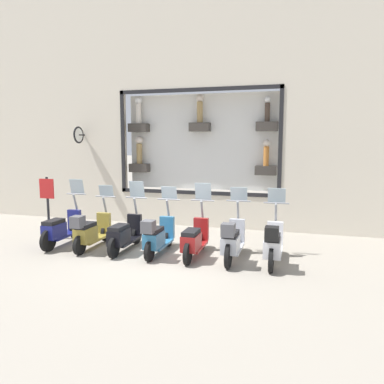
{
  "coord_description": "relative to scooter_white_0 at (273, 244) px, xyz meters",
  "views": [
    {
      "loc": [
        -8.08,
        -3.12,
        2.74
      ],
      "look_at": [
        1.66,
        -0.33,
        1.37
      ],
      "focal_mm": 35.0,
      "sensor_mm": 36.0,
      "label": 1
    }
  ],
  "objects": [
    {
      "name": "building_facade",
      "position": [
        3.44,
        2.63,
        4.63
      ],
      "size": [
        1.2,
        36.0,
        10.04
      ],
      "color": "beige",
      "rests_on": "ground_plane"
    },
    {
      "name": "scooter_red_2",
      "position": [
        0.06,
        1.83,
        -0.05
      ],
      "size": [
        1.8,
        0.6,
        1.7
      ],
      "color": "black",
      "rests_on": "ground_plane"
    },
    {
      "name": "scooter_white_0",
      "position": [
        0.0,
        0.0,
        0.0
      ],
      "size": [
        1.81,
        0.61,
        1.63
      ],
      "color": "black",
      "rests_on": "ground_plane"
    },
    {
      "name": "scooter_black_4",
      "position": [
        0.06,
        3.66,
        -0.05
      ],
      "size": [
        1.8,
        0.6,
        1.7
      ],
      "color": "black",
      "rests_on": "ground_plane"
    },
    {
      "name": "shop_sign_post",
      "position": [
        0.58,
        6.25,
        0.47
      ],
      "size": [
        0.36,
        0.45,
        1.76
      ],
      "color": "#232326",
      "rests_on": "ground_plane"
    },
    {
      "name": "scooter_teal_3",
      "position": [
        -0.01,
        2.74,
        -0.02
      ],
      "size": [
        1.8,
        0.61,
        1.58
      ],
      "color": "black",
      "rests_on": "ground_plane"
    },
    {
      "name": "scooter_olive_5",
      "position": [
        -0.01,
        4.57,
        -0.02
      ],
      "size": [
        1.8,
        0.61,
        1.56
      ],
      "color": "black",
      "rests_on": "ground_plane"
    },
    {
      "name": "scooter_navy_6",
      "position": [
        0.06,
        5.48,
        -0.03
      ],
      "size": [
        1.81,
        0.61,
        1.7
      ],
      "color": "black",
      "rests_on": "ground_plane"
    },
    {
      "name": "ground_plane",
      "position": [
        -0.16,
        2.63,
        -0.48
      ],
      "size": [
        120.0,
        120.0,
        0.0
      ],
      "primitive_type": "plane",
      "color": "gray"
    },
    {
      "name": "scooter_silver_1",
      "position": [
        0.0,
        0.91,
        0.01
      ],
      "size": [
        1.81,
        0.61,
        1.62
      ],
      "color": "black",
      "rests_on": "ground_plane"
    }
  ]
}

